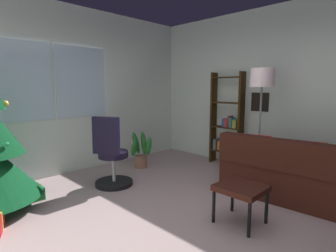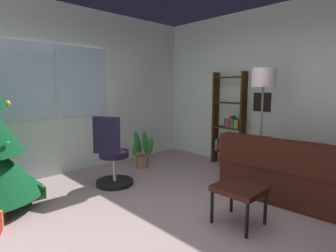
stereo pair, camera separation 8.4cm
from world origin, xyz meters
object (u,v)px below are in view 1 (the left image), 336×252
at_px(gift_box_green, 29,193).
at_px(potted_plant, 141,152).
at_px(gift_box_blue, 20,186).
at_px(office_chair, 111,159).
at_px(footstool, 241,191).
at_px(floor_lamp, 262,86).
at_px(bookshelf, 227,125).
at_px(couch, 318,177).

bearing_deg(gift_box_green, potted_plant, 2.57).
distance_m(gift_box_blue, office_chair, 1.33).
height_order(footstool, floor_lamp, floor_lamp).
bearing_deg(bookshelf, gift_box_green, 163.57).
xyz_separation_m(floor_lamp, potted_plant, (-0.85, 1.87, -1.21)).
relative_size(footstool, gift_box_blue, 1.38).
xyz_separation_m(bookshelf, potted_plant, (-1.24, 1.04, -0.48)).
bearing_deg(floor_lamp, bookshelf, 64.91).
height_order(footstool, gift_box_blue, footstool).
height_order(bookshelf, floor_lamp, floor_lamp).
relative_size(couch, potted_plant, 3.16).
bearing_deg(footstool, bookshelf, 36.27).
relative_size(bookshelf, floor_lamp, 1.00).
height_order(gift_box_green, floor_lamp, floor_lamp).
relative_size(gift_box_green, office_chair, 0.31).
xyz_separation_m(couch, bookshelf, (0.56, 1.75, 0.47)).
distance_m(floor_lamp, potted_plant, 2.39).
relative_size(couch, gift_box_green, 6.35).
relative_size(gift_box_green, gift_box_blue, 0.95).
relative_size(couch, footstool, 4.38).
bearing_deg(couch, gift_box_blue, 130.71).
xyz_separation_m(couch, gift_box_blue, (-2.66, 3.09, -0.23)).
xyz_separation_m(footstool, office_chair, (-0.36, 1.91, 0.05)).
relative_size(office_chair, bookshelf, 0.61).
xyz_separation_m(gift_box_blue, bookshelf, (3.22, -1.35, 0.69)).
bearing_deg(office_chair, bookshelf, -14.71).
distance_m(bookshelf, floor_lamp, 1.17).
xyz_separation_m(bookshelf, floor_lamp, (-0.39, -0.83, 0.72)).
distance_m(footstool, gift_box_blue, 3.04).
bearing_deg(gift_box_green, gift_box_blue, 88.06).
bearing_deg(footstool, gift_box_blue, 117.38).
distance_m(footstool, potted_plant, 2.45).
xyz_separation_m(footstool, floor_lamp, (1.44, 0.51, 1.12)).
xyz_separation_m(couch, office_chair, (-1.63, 2.32, 0.11)).
height_order(office_chair, potted_plant, office_chair).
xyz_separation_m(office_chair, floor_lamp, (1.80, -1.41, 1.08)).
bearing_deg(gift_box_green, floor_lamp, -32.15).
height_order(office_chair, bookshelf, bookshelf).
bearing_deg(gift_box_blue, potted_plant, -8.75).
relative_size(floor_lamp, potted_plant, 2.63).
xyz_separation_m(couch, gift_box_green, (-2.67, 2.70, -0.22)).
relative_size(gift_box_green, potted_plant, 0.50).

